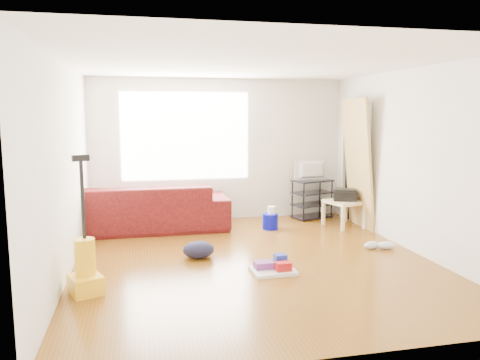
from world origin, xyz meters
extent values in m
cube|color=brown|center=(0.00, 0.00, 0.00)|extent=(4.50, 5.00, 0.01)
cube|color=white|center=(0.00, 0.00, 2.50)|extent=(4.50, 5.00, 0.01)
cube|color=silver|center=(0.00, 2.50, 1.25)|extent=(4.50, 0.01, 2.50)
cube|color=silver|center=(0.00, -2.50, 1.25)|extent=(4.50, 0.01, 2.50)
cube|color=silver|center=(-2.25, 0.00, 1.25)|extent=(0.01, 5.00, 2.50)
cube|color=silver|center=(2.25, 0.00, 1.25)|extent=(0.01, 5.00, 2.50)
cube|color=white|center=(-0.60, 2.48, 1.50)|extent=(2.20, 0.01, 1.50)
cube|color=white|center=(2.21, 1.25, 1.00)|extent=(0.06, 0.08, 2.00)
cube|color=white|center=(2.21, 2.15, 1.00)|extent=(0.06, 0.08, 2.00)
cube|color=white|center=(2.21, 1.70, 2.04)|extent=(0.06, 0.98, 0.08)
cube|color=black|center=(2.24, 1.70, 1.00)|extent=(0.01, 0.86, 1.98)
imported|color=#32060F|center=(-1.29, 1.95, 0.00)|extent=(2.60, 1.02, 0.76)
cube|color=black|center=(1.65, 2.22, 0.03)|extent=(0.78, 0.59, 0.02)
cube|color=black|center=(1.65, 2.22, 0.25)|extent=(0.78, 0.59, 0.02)
cube|color=black|center=(1.65, 2.22, 0.47)|extent=(0.78, 0.59, 0.02)
cube|color=black|center=(1.65, 2.22, 0.69)|extent=(0.78, 0.59, 0.02)
cylinder|color=black|center=(1.40, 1.96, 0.35)|extent=(0.02, 0.02, 0.70)
cylinder|color=black|center=(1.30, 2.29, 0.35)|extent=(0.02, 0.02, 0.70)
cylinder|color=black|center=(2.00, 2.15, 0.35)|extent=(0.02, 0.02, 0.70)
cylinder|color=black|center=(1.90, 2.48, 0.35)|extent=(0.02, 0.02, 0.70)
imported|color=black|center=(1.65, 2.22, 0.88)|extent=(0.63, 0.08, 0.36)
cube|color=beige|center=(1.95, 1.49, 0.42)|extent=(0.68, 0.68, 0.05)
cube|color=beige|center=(1.78, 1.18, 0.20)|extent=(0.05, 0.05, 0.40)
cube|color=beige|center=(1.64, 1.65, 0.20)|extent=(0.05, 0.05, 0.40)
cube|color=beige|center=(2.26, 1.32, 0.20)|extent=(0.05, 0.05, 0.40)
cube|color=beige|center=(2.12, 1.80, 0.20)|extent=(0.05, 0.05, 0.40)
cube|color=black|center=(1.95, 1.49, 0.53)|extent=(0.45, 0.40, 0.16)
cube|color=black|center=(1.95, 1.49, 0.62)|extent=(0.40, 0.35, 0.04)
cylinder|color=#0509A8|center=(0.68, 1.57, 0.00)|extent=(0.33, 0.33, 0.25)
cylinder|color=silver|center=(0.71, 1.59, 0.19)|extent=(0.13, 0.13, 0.12)
cube|color=white|center=(0.12, -0.48, 0.02)|extent=(0.53, 0.43, 0.04)
cube|color=#A31414|center=(0.23, -0.57, 0.09)|extent=(0.19, 0.13, 0.10)
cube|color=#712D80|center=(0.02, -0.43, 0.08)|extent=(0.23, 0.17, 0.08)
cube|color=#1C2EA1|center=(0.25, -0.38, 0.11)|extent=(0.15, 0.13, 0.14)
ellipsoid|color=black|center=(-0.68, 0.26, 0.00)|extent=(0.42, 0.33, 0.23)
ellipsoid|color=silver|center=(1.75, 0.16, 0.05)|extent=(0.29, 0.19, 0.11)
ellipsoid|color=silver|center=(1.95, 0.10, 0.05)|extent=(0.29, 0.18, 0.11)
cube|color=yellow|center=(-2.00, -0.71, 0.10)|extent=(0.41, 0.44, 0.20)
cylinder|color=yellow|center=(-2.00, -0.65, 0.39)|extent=(0.22, 0.22, 0.38)
cylinder|color=black|center=(-2.00, -0.62, 0.99)|extent=(0.04, 0.04, 0.82)
cube|color=black|center=(-2.00, -0.62, 1.43)|extent=(0.18, 0.11, 0.07)
cube|color=#B1874C|center=(2.13, 1.41, 0.00)|extent=(0.27, 0.86, 2.14)
camera|label=1|loc=(-1.41, -5.68, 1.88)|focal=35.00mm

